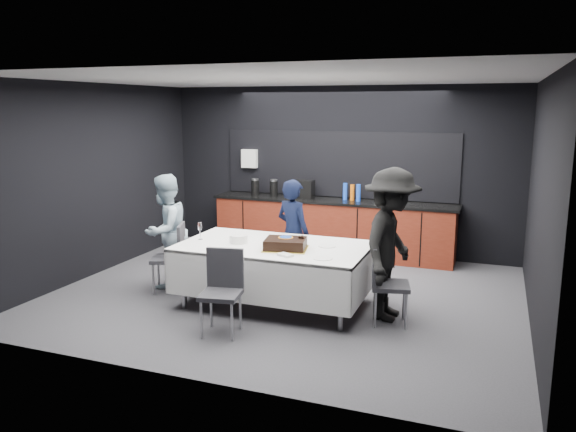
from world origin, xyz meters
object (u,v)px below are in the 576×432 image
object	(u,v)px
chair_left	(174,253)
person_left	(166,231)
plate_stack	(238,239)
chair_right	(384,278)
person_right	(391,245)
cake_assembly	(286,244)
champagne_flute	(200,227)
party_table	(274,256)
person_center	(293,234)
chair_near	(223,285)

from	to	relation	value
chair_left	person_left	bearing A→B (deg)	142.64
plate_stack	chair_right	world-z (taller)	chair_right
person_right	chair_left	bearing A→B (deg)	95.95
person_right	cake_assembly	bearing A→B (deg)	105.56
champagne_flute	person_right	xyz separation A→B (m)	(2.42, 0.15, -0.05)
party_table	person_center	distance (m)	0.79
plate_stack	chair_left	xyz separation A→B (m)	(-1.01, 0.09, -0.30)
plate_stack	chair_near	size ratio (longest dim) A/B	0.24
cake_assembly	chair_right	xyz separation A→B (m)	(1.18, 0.04, -0.31)
cake_assembly	plate_stack	xyz separation A→B (m)	(-0.67, 0.09, -0.01)
chair_near	champagne_flute	bearing A→B (deg)	130.76
plate_stack	party_table	bearing A→B (deg)	7.67
champagne_flute	cake_assembly	bearing A→B (deg)	-3.74
cake_assembly	chair_left	world-z (taller)	cake_assembly
plate_stack	person_right	distance (m)	1.89
cake_assembly	chair_near	world-z (taller)	cake_assembly
chair_left	chair_right	distance (m)	2.86
chair_right	person_left	xyz separation A→B (m)	(-3.09, 0.31, 0.24)
party_table	person_center	size ratio (longest dim) A/B	1.55
plate_stack	chair_right	size ratio (longest dim) A/B	0.24
party_table	chair_right	bearing A→B (deg)	-4.70
plate_stack	chair_near	distance (m)	0.99
plate_stack	person_center	xyz separation A→B (m)	(0.42, 0.85, -0.08)
chair_near	person_left	bearing A→B (deg)	141.38
chair_left	chair_right	world-z (taller)	same
party_table	plate_stack	distance (m)	0.50
chair_left	person_left	distance (m)	0.37
cake_assembly	person_center	distance (m)	0.98
cake_assembly	champagne_flute	distance (m)	1.21
chair_left	person_center	world-z (taller)	person_center
chair_left	chair_right	size ratio (longest dim) A/B	1.00
cake_assembly	plate_stack	size ratio (longest dim) A/B	2.62
plate_stack	person_center	world-z (taller)	person_center
plate_stack	cake_assembly	bearing A→B (deg)	-8.08
champagne_flute	person_left	bearing A→B (deg)	158.42
party_table	chair_left	size ratio (longest dim) A/B	2.51
person_left	chair_left	bearing A→B (deg)	56.54
chair_left	plate_stack	bearing A→B (deg)	-5.01
cake_assembly	plate_stack	distance (m)	0.68
plate_stack	champagne_flute	distance (m)	0.55
chair_near	person_center	distance (m)	1.79
plate_stack	chair_right	distance (m)	1.88
cake_assembly	chair_near	distance (m)	0.98
cake_assembly	champagne_flute	xyz separation A→B (m)	(-1.20, 0.08, 0.09)
person_right	chair_near	bearing A→B (deg)	127.59
chair_near	person_center	bearing A→B (deg)	84.15
champagne_flute	chair_left	distance (m)	0.63
chair_left	person_center	xyz separation A→B (m)	(1.43, 0.76, 0.21)
chair_left	person_center	distance (m)	1.63
champagne_flute	person_right	distance (m)	2.43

